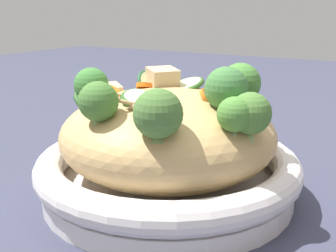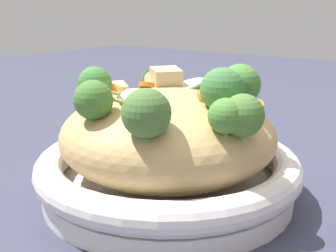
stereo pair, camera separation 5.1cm
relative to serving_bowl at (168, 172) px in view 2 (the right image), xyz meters
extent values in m
plane|color=#37394D|center=(0.00, 0.00, -0.03)|extent=(3.00, 3.00, 0.00)
cylinder|color=white|center=(0.00, 0.00, -0.02)|extent=(0.30, 0.30, 0.02)
torus|color=white|center=(0.00, 0.00, 0.01)|extent=(0.32, 0.32, 0.03)
ellipsoid|color=tan|center=(0.00, 0.00, 0.05)|extent=(0.26, 0.26, 0.11)
torus|color=tan|center=(-0.03, -0.01, 0.09)|extent=(0.05, 0.05, 0.02)
torus|color=tan|center=(-0.02, -0.06, 0.10)|extent=(0.07, 0.07, 0.02)
torus|color=tan|center=(0.00, -0.05, 0.10)|extent=(0.05, 0.05, 0.02)
torus|color=tan|center=(0.03, 0.00, 0.09)|extent=(0.06, 0.06, 0.01)
cone|color=#99B06C|center=(0.05, -0.10, 0.08)|extent=(0.02, 0.03, 0.02)
sphere|color=#4B7636|center=(0.05, -0.10, 0.10)|extent=(0.06, 0.06, 0.05)
cone|color=#91AC75|center=(-0.09, -0.03, 0.08)|extent=(0.02, 0.02, 0.01)
sphere|color=#3F8038|center=(-0.09, -0.03, 0.10)|extent=(0.06, 0.06, 0.04)
cone|color=#90B46E|center=(0.08, 0.03, 0.09)|extent=(0.03, 0.03, 0.02)
sphere|color=#4B8639|center=(0.08, 0.03, 0.11)|extent=(0.06, 0.06, 0.05)
cone|color=#93B669|center=(-0.03, -0.09, 0.08)|extent=(0.02, 0.02, 0.01)
sphere|color=#477934|center=(-0.03, -0.09, 0.10)|extent=(0.05, 0.05, 0.04)
cone|color=#8EB474|center=(0.10, -0.04, 0.07)|extent=(0.02, 0.02, 0.02)
sphere|color=#4E8937|center=(0.10, -0.04, 0.09)|extent=(0.05, 0.05, 0.04)
cone|color=#98B770|center=(0.11, -0.03, 0.07)|extent=(0.02, 0.02, 0.02)
sphere|color=#4D7C36|center=(0.11, -0.03, 0.09)|extent=(0.05, 0.05, 0.04)
cone|color=#9AB268|center=(0.08, -0.01, 0.09)|extent=(0.03, 0.03, 0.01)
sphere|color=#437C3F|center=(0.08, -0.01, 0.11)|extent=(0.07, 0.07, 0.05)
cylinder|color=orange|center=(0.08, 0.06, 0.08)|extent=(0.03, 0.03, 0.01)
cylinder|color=orange|center=(0.05, 0.00, 0.10)|extent=(0.02, 0.03, 0.02)
cylinder|color=orange|center=(-0.04, 0.01, 0.10)|extent=(0.03, 0.03, 0.01)
cylinder|color=orange|center=(-0.08, -0.03, 0.09)|extent=(0.03, 0.03, 0.02)
cylinder|color=orange|center=(-0.07, -0.02, 0.09)|extent=(0.03, 0.04, 0.02)
cylinder|color=orange|center=(-0.05, 0.08, 0.09)|extent=(0.02, 0.02, 0.02)
cylinder|color=beige|center=(0.00, 0.05, 0.10)|extent=(0.05, 0.05, 0.02)
torus|color=#2F5821|center=(0.00, 0.05, 0.10)|extent=(0.06, 0.06, 0.02)
cylinder|color=beige|center=(-0.01, -0.05, 0.10)|extent=(0.04, 0.04, 0.02)
torus|color=#2B5B21|center=(-0.01, -0.05, 0.10)|extent=(0.05, 0.05, 0.02)
cylinder|color=beige|center=(-0.09, -0.03, 0.09)|extent=(0.05, 0.05, 0.03)
torus|color=#2D5B27|center=(-0.09, -0.03, 0.09)|extent=(0.06, 0.06, 0.03)
cylinder|color=beige|center=(-0.04, 0.03, 0.10)|extent=(0.03, 0.04, 0.03)
torus|color=#24542F|center=(-0.04, 0.03, 0.10)|extent=(0.03, 0.05, 0.04)
cube|color=#CFB187|center=(-0.03, 0.03, 0.11)|extent=(0.05, 0.05, 0.03)
cube|color=#CBB888|center=(-0.10, 0.02, 0.09)|extent=(0.04, 0.04, 0.03)
camera|label=1|loc=(0.25, -0.42, 0.20)|focal=45.72mm
camera|label=2|loc=(0.29, -0.39, 0.20)|focal=45.72mm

